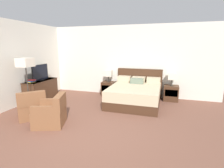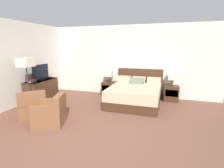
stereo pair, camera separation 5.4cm
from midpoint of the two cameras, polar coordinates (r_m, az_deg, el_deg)
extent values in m
plane|color=brown|center=(4.01, -8.39, -16.13)|extent=(10.42, 10.42, 0.00)
cube|color=silver|center=(6.87, 4.31, 7.52)|extent=(7.03, 0.06, 2.69)
cube|color=silver|center=(6.48, -26.97, 5.98)|extent=(0.06, 5.27, 2.69)
cube|color=#422819|center=(5.92, 7.64, -5.19)|extent=(1.62, 1.93, 0.28)
cube|color=#C6B28E|center=(5.84, 7.72, -2.39)|extent=(1.60, 1.91, 0.32)
cube|color=#422819|center=(6.77, 9.24, 0.41)|extent=(1.68, 0.05, 1.07)
cube|color=#C6B28E|center=(6.65, 4.41, 1.75)|extent=(0.47, 0.28, 0.20)
cube|color=#C6B28E|center=(6.55, 9.03, 1.48)|extent=(0.47, 0.28, 0.20)
cube|color=#C6B28E|center=(6.49, 13.76, 1.18)|extent=(0.47, 0.28, 0.20)
cube|color=slate|center=(6.29, 8.46, 0.97)|extent=(0.45, 0.22, 0.18)
cube|color=#422819|center=(6.88, -0.78, -1.49)|extent=(0.49, 0.44, 0.54)
cube|color=black|center=(6.67, -1.38, -1.46)|extent=(0.42, 0.01, 0.24)
cube|color=#422819|center=(6.55, 19.04, -2.88)|extent=(0.49, 0.44, 0.54)
cube|color=black|center=(6.32, 19.10, -2.90)|extent=(0.42, 0.01, 0.24)
cylinder|color=#332D28|center=(6.82, -0.79, 0.79)|extent=(0.11, 0.11, 0.02)
cylinder|color=#332D28|center=(6.80, -0.79, 1.71)|extent=(0.02, 0.02, 0.20)
cube|color=beige|center=(6.77, -0.80, 3.55)|extent=(0.27, 0.27, 0.24)
cylinder|color=#332D28|center=(6.48, 19.21, -0.49)|extent=(0.11, 0.11, 0.02)
cylinder|color=#332D28|center=(6.46, 19.28, 0.47)|extent=(0.02, 0.02, 0.20)
cube|color=beige|center=(6.42, 19.42, 2.41)|extent=(0.27, 0.27, 0.24)
cube|color=#422819|center=(6.75, -21.74, -1.84)|extent=(0.49, 1.28, 0.72)
cube|color=#482C1C|center=(6.68, -21.98, 1.08)|extent=(0.50, 1.31, 0.02)
cube|color=black|center=(6.69, -21.87, 1.30)|extent=(0.18, 0.24, 0.02)
cube|color=black|center=(6.65, -22.05, 3.59)|extent=(0.04, 0.78, 0.55)
cube|color=black|center=(6.64, -21.92, 3.58)|extent=(0.01, 0.75, 0.52)
cube|color=gold|center=(6.37, -24.47, 0.64)|extent=(0.22, 0.21, 0.03)
cube|color=#234C8E|center=(6.35, -24.35, 0.91)|extent=(0.21, 0.20, 0.03)
cube|color=#B7282D|center=(6.36, -24.51, 1.19)|extent=(0.27, 0.19, 0.03)
cube|color=brown|center=(5.31, -24.47, -7.56)|extent=(0.96, 0.96, 0.40)
cube|color=brown|center=(4.94, -24.56, -4.36)|extent=(0.58, 0.61, 0.36)
cube|color=brown|center=(5.22, -27.98, -4.90)|extent=(0.52, 0.49, 0.18)
cube|color=brown|center=(5.25, -21.55, -4.20)|extent=(0.52, 0.49, 0.18)
cube|color=brown|center=(4.62, -19.43, -10.04)|extent=(0.87, 0.87, 0.40)
cube|color=brown|center=(4.42, -16.43, -5.61)|extent=(0.38, 0.69, 0.36)
cube|color=brown|center=(4.26, -20.89, -7.88)|extent=(0.62, 0.30, 0.18)
cube|color=brown|center=(4.79, -18.63, -5.51)|extent=(0.62, 0.30, 0.18)
cylinder|color=#332D28|center=(6.08, -24.90, -7.05)|extent=(0.28, 0.28, 0.02)
cylinder|color=#332D28|center=(5.91, -25.46, -1.05)|extent=(0.03, 0.03, 1.28)
cube|color=beige|center=(5.80, -26.15, 6.37)|extent=(0.39, 0.39, 0.26)
camera|label=1|loc=(0.03, -89.71, 0.06)|focal=28.00mm
camera|label=2|loc=(0.03, 90.29, -0.06)|focal=28.00mm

